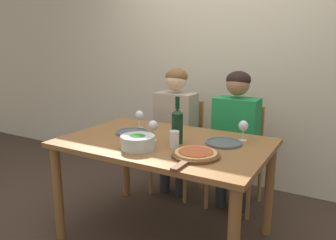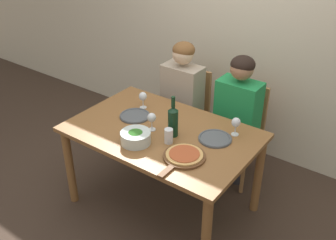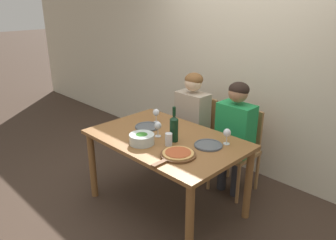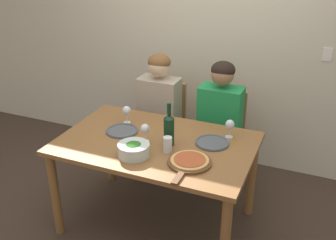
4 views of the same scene
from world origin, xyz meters
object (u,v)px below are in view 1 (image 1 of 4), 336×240
(chair_left, at_px, (180,142))
(water_tumbler, at_px, (174,139))
(wine_glass_centre, at_px, (153,127))
(dinner_plate_left, at_px, (132,132))
(wine_bottle, at_px, (177,125))
(person_man, at_px, (235,128))
(person_woman, at_px, (175,120))
(pizza_on_board, at_px, (195,154))
(wine_glass_left, at_px, (139,116))
(wine_glass_right, at_px, (243,127))
(dinner_plate_right, at_px, (224,143))
(broccoli_bowl, at_px, (138,142))
(chair_right, at_px, (238,151))

(chair_left, bearing_deg, water_tumbler, -64.63)
(wine_glass_centre, bearing_deg, dinner_plate_left, 161.31)
(wine_bottle, bearing_deg, person_man, 74.99)
(chair_left, distance_m, dinner_plate_left, 0.82)
(person_woman, distance_m, pizza_on_board, 1.12)
(wine_bottle, height_order, wine_glass_centre, wine_bottle)
(pizza_on_board, xyz_separation_m, wine_glass_left, (-0.71, 0.42, 0.09))
(wine_glass_right, bearing_deg, wine_bottle, -143.30)
(dinner_plate_right, relative_size, wine_glass_left, 1.72)
(chair_left, bearing_deg, person_woman, -90.00)
(dinner_plate_right, xyz_separation_m, wine_glass_centre, (-0.48, -0.17, 0.10))
(broccoli_bowl, xyz_separation_m, dinner_plate_right, (0.47, 0.39, -0.04))
(person_woman, bearing_deg, person_man, 0.00)
(chair_right, xyz_separation_m, wine_bottle, (-0.19, -0.83, 0.40))
(dinner_plate_left, distance_m, dinner_plate_right, 0.73)
(person_man, relative_size, wine_glass_left, 8.22)
(chair_left, xyz_separation_m, pizza_on_board, (0.64, -1.03, 0.29))
(person_woman, distance_m, wine_bottle, 0.84)
(wine_glass_left, bearing_deg, dinner_plate_left, -75.34)
(broccoli_bowl, bearing_deg, wine_glass_left, 123.27)
(person_woman, relative_size, water_tumbler, 10.60)
(dinner_plate_right, distance_m, wine_glass_left, 0.78)
(chair_right, height_order, dinner_plate_right, chair_right)
(dinner_plate_left, relative_size, wine_glass_left, 1.72)
(chair_left, distance_m, wine_glass_left, 0.72)
(wine_glass_right, bearing_deg, wine_glass_left, -175.01)
(dinner_plate_left, bearing_deg, wine_glass_left, 104.66)
(chair_left, relative_size, pizza_on_board, 2.03)
(chair_right, bearing_deg, person_man, -90.00)
(wine_bottle, xyz_separation_m, wine_glass_right, (0.39, 0.29, -0.03))
(pizza_on_board, bearing_deg, dinner_plate_left, 159.17)
(chair_right, bearing_deg, broccoli_bowl, -108.51)
(wine_glass_centre, bearing_deg, wine_glass_left, 139.57)
(wine_bottle, distance_m, wine_glass_left, 0.52)
(broccoli_bowl, height_order, wine_glass_left, wine_glass_left)
(dinner_plate_left, distance_m, wine_glass_centre, 0.28)
(dinner_plate_right, bearing_deg, chair_left, 135.82)
(chair_right, height_order, broccoli_bowl, chair_right)
(wine_bottle, bearing_deg, dinner_plate_right, 25.30)
(person_woman, bearing_deg, wine_bottle, -60.40)
(person_woman, height_order, broccoli_bowl, person_woman)
(person_man, distance_m, broccoli_bowl, 1.03)
(person_woman, relative_size, wine_glass_left, 8.22)
(dinner_plate_left, bearing_deg, person_man, 46.93)
(person_man, relative_size, wine_bottle, 3.69)
(wine_glass_left, bearing_deg, wine_bottle, -24.44)
(dinner_plate_left, xyz_separation_m, dinner_plate_right, (0.73, 0.09, 0.00))
(dinner_plate_left, relative_size, water_tumbler, 2.22)
(wine_bottle, bearing_deg, chair_left, 116.25)
(broccoli_bowl, distance_m, wine_glass_centre, 0.23)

